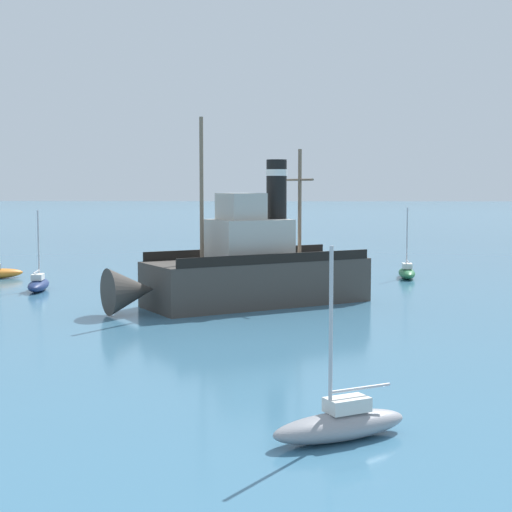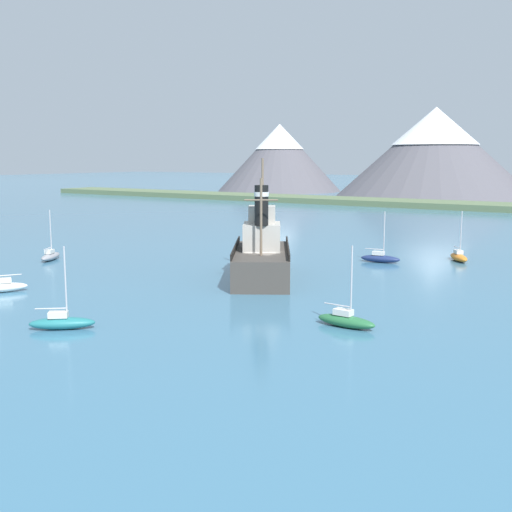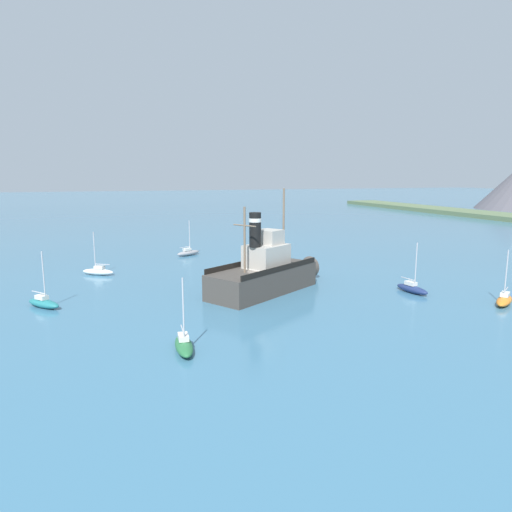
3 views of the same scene
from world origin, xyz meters
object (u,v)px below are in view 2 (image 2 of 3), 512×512
(sailboat_white, at_px, (1,287))
(sailboat_grey, at_px, (51,256))
(sailboat_orange, at_px, (459,257))
(sailboat_green, at_px, (346,320))
(old_tugboat, at_px, (262,256))
(sailboat_teal, at_px, (62,322))
(sailboat_navy, at_px, (380,258))

(sailboat_white, height_order, sailboat_grey, same)
(sailboat_grey, height_order, sailboat_orange, same)
(sailboat_green, height_order, sailboat_orange, same)
(old_tugboat, relative_size, sailboat_grey, 2.86)
(sailboat_white, height_order, sailboat_orange, same)
(old_tugboat, bearing_deg, sailboat_grey, -170.99)
(sailboat_white, height_order, sailboat_teal, same)
(sailboat_grey, distance_m, sailboat_green, 35.80)
(sailboat_navy, xyz_separation_m, sailboat_teal, (-6.06, -33.08, 0.00))
(sailboat_white, bearing_deg, sailboat_green, 11.37)
(sailboat_navy, relative_size, sailboat_grey, 1.00)
(old_tugboat, relative_size, sailboat_green, 2.86)
(sailboat_white, distance_m, sailboat_green, 26.33)
(sailboat_navy, height_order, sailboat_grey, same)
(old_tugboat, bearing_deg, sailboat_orange, 58.30)
(sailboat_green, bearing_deg, old_tugboat, 140.70)
(sailboat_white, xyz_separation_m, sailboat_green, (25.81, 5.19, 0.00))
(sailboat_navy, xyz_separation_m, sailboat_grey, (-27.52, -16.59, 0.00))
(sailboat_grey, relative_size, sailboat_teal, 1.00)
(sailboat_navy, relative_size, sailboat_green, 1.00)
(sailboat_navy, bearing_deg, sailboat_grey, -148.91)
(sailboat_white, bearing_deg, sailboat_orange, 54.22)
(sailboat_white, xyz_separation_m, sailboat_orange, (24.24, 33.64, 0.00))
(sailboat_grey, distance_m, sailboat_orange, 39.92)
(old_tugboat, xyz_separation_m, sailboat_white, (-13.10, -15.59, -1.40))
(old_tugboat, height_order, sailboat_teal, old_tugboat)
(sailboat_green, xyz_separation_m, sailboat_orange, (-1.57, 28.45, 0.00))
(sailboat_teal, bearing_deg, old_tugboat, 87.25)
(old_tugboat, relative_size, sailboat_orange, 2.86)
(old_tugboat, distance_m, sailboat_green, 16.49)
(sailboat_orange, bearing_deg, sailboat_white, -125.78)
(old_tugboat, xyz_separation_m, sailboat_orange, (11.14, 18.04, -1.40))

